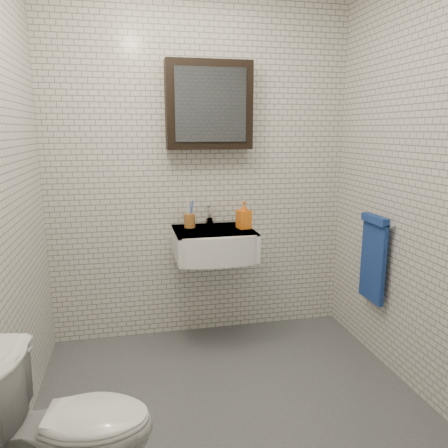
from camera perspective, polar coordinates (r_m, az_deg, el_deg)
ground at (r=2.69m, az=1.01°, el=-22.44°), size 2.20×2.00×0.01m
room_shell at (r=2.21m, az=1.15°, el=10.45°), size 2.22×2.02×2.51m
washbasin at (r=3.04m, az=-1.19°, el=-2.61°), size 0.55×0.50×0.20m
faucet at (r=3.19m, az=-1.88°, el=1.07°), size 0.06×0.20×0.15m
mirror_cabinet at (r=3.14m, az=-1.97°, el=15.23°), size 0.60×0.15×0.60m
towel_rail at (r=3.06m, az=18.94°, el=-3.84°), size 0.09×0.30×0.58m
toothbrush_cup at (r=3.12m, az=-4.52°, el=0.53°), size 0.08×0.08×0.22m
soap_bottle at (r=3.08m, az=2.60°, el=1.20°), size 0.10×0.11×0.19m
toilet at (r=2.07m, az=-19.60°, el=-23.67°), size 0.73×0.48×0.69m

